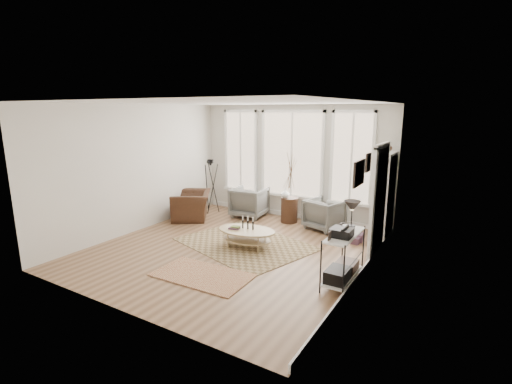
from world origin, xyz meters
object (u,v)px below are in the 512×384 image
Objects in this scene: low_shelf at (343,253)px; armchair_left at (249,202)px; coffee_table at (246,233)px; accent_chair at (192,205)px; armchair_right at (324,214)px; bookcase at (384,196)px; side_table at (290,189)px.

armchair_left is at bearing 143.17° from low_shelf.
accent_chair is (-2.33, 1.03, 0.05)m from coffee_table.
armchair_right is at bearing 174.04° from armchair_left.
armchair_left is (-1.14, 1.96, 0.09)m from coffee_table.
low_shelf reaches higher than accent_chair.
armchair_right is (-1.26, 2.52, -0.15)m from low_shelf.
low_shelf reaches higher than coffee_table.
bookcase is 1.17× the size of side_table.
bookcase is 2.60× the size of armchair_right.
bookcase reaches higher than armchair_left.
accent_chair is (-4.52, 1.56, -0.16)m from low_shelf.
accent_chair is at bearing -168.20° from bookcase.
side_table is at bearing 178.53° from bookcase.
armchair_left is (-3.40, -0.02, -0.56)m from bookcase.
coffee_table is at bearing 31.42° from accent_chair.
side_table is (-2.21, 2.58, 0.33)m from low_shelf.
armchair_left reaches higher than armchair_right.
coffee_table is at bearing 113.91° from armchair_left.
bookcase is 1.45m from armchair_right.
coffee_table is 1.50× the size of armchair_left.
armchair_left is 1.09× the size of armchair_right.
armchair_right is (0.94, 1.98, 0.06)m from coffee_table.
armchair_right is at bearing -3.76° from side_table.
bookcase is 1.58× the size of low_shelf.
armchair_left is 0.49× the size of side_table.
accent_chair is at bearing 156.21° from coffee_table.
bookcase is at bearing -163.03° from armchair_right.
bookcase is 3.07m from coffee_table.
armchair_left is 2.08m from armchair_right.
coffee_table is (-2.20, 0.54, -0.21)m from low_shelf.
side_table is 2.57m from accent_chair.
accent_chair is (-2.31, -1.01, -0.50)m from side_table.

